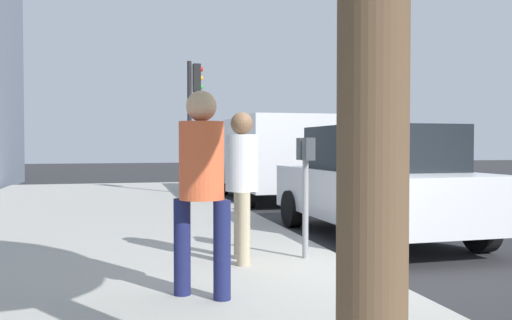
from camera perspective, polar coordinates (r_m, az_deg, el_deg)
ground_plane at (r=6.26m, az=10.86°, el=-12.10°), size 80.00×80.00×0.00m
sidewalk_slab at (r=5.69m, az=-18.42°, el=-12.76°), size 28.00×6.00×0.15m
parking_meter at (r=6.40m, az=5.21°, el=-1.21°), size 0.36×0.12×1.41m
pedestrian_at_meter at (r=6.16m, az=-1.50°, el=-1.57°), size 0.52×0.37×1.70m
pedestrian_bystander at (r=4.75m, az=-5.71°, el=-1.59°), size 0.39×0.46×1.80m
parked_sedan_near at (r=8.78m, az=12.42°, el=-2.25°), size 4.44×2.04×1.77m
parked_van_far at (r=14.60m, az=1.36°, el=0.72°), size 5.22×2.16×2.18m
traffic_signal at (r=15.01m, az=-6.58°, el=5.77°), size 0.24×0.44×3.60m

